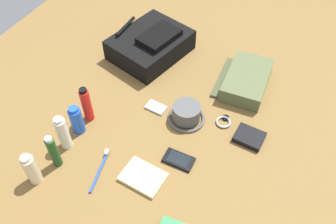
{
  "coord_description": "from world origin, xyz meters",
  "views": [
    {
      "loc": [
        -0.83,
        -0.42,
        1.13
      ],
      "look_at": [
        0.0,
        0.0,
        0.04
      ],
      "focal_mm": 38.21,
      "sensor_mm": 36.0,
      "label": 1
    }
  ],
  "objects_px": {
    "sunscreen_spray": "(87,105)",
    "wallet": "(249,137)",
    "toiletry_pouch": "(246,80)",
    "media_player": "(156,107)",
    "backpack": "(151,44)",
    "cell_phone": "(179,160)",
    "deodorant_spray": "(77,120)",
    "wristwatch": "(224,121)",
    "toothbrush": "(101,168)",
    "notepad": "(143,177)",
    "bucket_hat": "(186,114)",
    "lotion_bottle": "(31,169)",
    "toothpaste_tube": "(63,133)",
    "shampoo_bottle": "(54,152)"
  },
  "relations": [
    {
      "from": "shampoo_bottle",
      "to": "wallet",
      "type": "xyz_separation_m",
      "value": [
        0.42,
        -0.59,
        -0.06
      ]
    },
    {
      "from": "bucket_hat",
      "to": "wristwatch",
      "type": "xyz_separation_m",
      "value": [
        0.05,
        -0.14,
        -0.03
      ]
    },
    {
      "from": "bucket_hat",
      "to": "deodorant_spray",
      "type": "distance_m",
      "value": 0.43
    },
    {
      "from": "toothpaste_tube",
      "to": "notepad",
      "type": "xyz_separation_m",
      "value": [
        0.01,
        -0.33,
        -0.07
      ]
    },
    {
      "from": "notepad",
      "to": "wallet",
      "type": "bearing_deg",
      "value": -36.07
    },
    {
      "from": "shampoo_bottle",
      "to": "notepad",
      "type": "height_order",
      "value": "shampoo_bottle"
    },
    {
      "from": "bucket_hat",
      "to": "toothpaste_tube",
      "type": "height_order",
      "value": "toothpaste_tube"
    },
    {
      "from": "deodorant_spray",
      "to": "wristwatch",
      "type": "distance_m",
      "value": 0.58
    },
    {
      "from": "backpack",
      "to": "shampoo_bottle",
      "type": "distance_m",
      "value": 0.7
    },
    {
      "from": "bucket_hat",
      "to": "lotion_bottle",
      "type": "relative_size",
      "value": 1.08
    },
    {
      "from": "bucket_hat",
      "to": "media_player",
      "type": "distance_m",
      "value": 0.14
    },
    {
      "from": "lotion_bottle",
      "to": "cell_phone",
      "type": "height_order",
      "value": "lotion_bottle"
    },
    {
      "from": "backpack",
      "to": "toothpaste_tube",
      "type": "bearing_deg",
      "value": 177.25
    },
    {
      "from": "toiletry_pouch",
      "to": "shampoo_bottle",
      "type": "relative_size",
      "value": 1.87
    },
    {
      "from": "cell_phone",
      "to": "toothbrush",
      "type": "distance_m",
      "value": 0.29
    },
    {
      "from": "wallet",
      "to": "notepad",
      "type": "height_order",
      "value": "wallet"
    },
    {
      "from": "backpack",
      "to": "lotion_bottle",
      "type": "height_order",
      "value": "lotion_bottle"
    },
    {
      "from": "cell_phone",
      "to": "toothpaste_tube",
      "type": "bearing_deg",
      "value": 107.36
    },
    {
      "from": "bucket_hat",
      "to": "deodorant_spray",
      "type": "relative_size",
      "value": 1.16
    },
    {
      "from": "wristwatch",
      "to": "toothbrush",
      "type": "height_order",
      "value": "toothbrush"
    },
    {
      "from": "toothbrush",
      "to": "notepad",
      "type": "relative_size",
      "value": 1.2
    },
    {
      "from": "sunscreen_spray",
      "to": "wallet",
      "type": "xyz_separation_m",
      "value": [
        0.19,
        -0.62,
        -0.07
      ]
    },
    {
      "from": "wristwatch",
      "to": "toiletry_pouch",
      "type": "bearing_deg",
      "value": -1.4
    },
    {
      "from": "wristwatch",
      "to": "bucket_hat",
      "type": "bearing_deg",
      "value": 110.0
    },
    {
      "from": "backpack",
      "to": "cell_phone",
      "type": "relative_size",
      "value": 3.51
    },
    {
      "from": "bucket_hat",
      "to": "sunscreen_spray",
      "type": "distance_m",
      "value": 0.4
    },
    {
      "from": "toothbrush",
      "to": "media_player",
      "type": "bearing_deg",
      "value": -6.68
    },
    {
      "from": "toiletry_pouch",
      "to": "media_player",
      "type": "xyz_separation_m",
      "value": [
        -0.3,
        0.29,
        -0.03
      ]
    },
    {
      "from": "toothpaste_tube",
      "to": "wristwatch",
      "type": "xyz_separation_m",
      "value": [
        0.38,
        -0.5,
        -0.07
      ]
    },
    {
      "from": "toothpaste_tube",
      "to": "deodorant_spray",
      "type": "height_order",
      "value": "toothpaste_tube"
    },
    {
      "from": "media_player",
      "to": "notepad",
      "type": "xyz_separation_m",
      "value": [
        -0.31,
        -0.12,
        0.0
      ]
    },
    {
      "from": "toothpaste_tube",
      "to": "media_player",
      "type": "distance_m",
      "value": 0.39
    },
    {
      "from": "shampoo_bottle",
      "to": "wristwatch",
      "type": "relative_size",
      "value": 2.19
    },
    {
      "from": "sunscreen_spray",
      "to": "notepad",
      "type": "relative_size",
      "value": 1.12
    },
    {
      "from": "sunscreen_spray",
      "to": "cell_phone",
      "type": "xyz_separation_m",
      "value": [
        -0.02,
        -0.41,
        -0.07
      ]
    },
    {
      "from": "deodorant_spray",
      "to": "shampoo_bottle",
      "type": "bearing_deg",
      "value": -172.07
    },
    {
      "from": "wristwatch",
      "to": "notepad",
      "type": "relative_size",
      "value": 0.47
    },
    {
      "from": "sunscreen_spray",
      "to": "wristwatch",
      "type": "distance_m",
      "value": 0.55
    },
    {
      "from": "shampoo_bottle",
      "to": "notepad",
      "type": "relative_size",
      "value": 1.04
    },
    {
      "from": "bucket_hat",
      "to": "shampoo_bottle",
      "type": "bearing_deg",
      "value": 140.73
    },
    {
      "from": "toothpaste_tube",
      "to": "lotion_bottle",
      "type": "bearing_deg",
      "value": 178.17
    },
    {
      "from": "sunscreen_spray",
      "to": "toothbrush",
      "type": "bearing_deg",
      "value": -136.14
    },
    {
      "from": "backpack",
      "to": "sunscreen_spray",
      "type": "height_order",
      "value": "sunscreen_spray"
    },
    {
      "from": "notepad",
      "to": "deodorant_spray",
      "type": "bearing_deg",
      "value": 81.01
    },
    {
      "from": "lotion_bottle",
      "to": "notepad",
      "type": "distance_m",
      "value": 0.39
    },
    {
      "from": "cell_phone",
      "to": "toothbrush",
      "type": "relative_size",
      "value": 0.64
    },
    {
      "from": "media_player",
      "to": "toiletry_pouch",
      "type": "bearing_deg",
      "value": -43.89
    },
    {
      "from": "shampoo_bottle",
      "to": "media_player",
      "type": "relative_size",
      "value": 1.78
    },
    {
      "from": "lotion_bottle",
      "to": "toothpaste_tube",
      "type": "relative_size",
      "value": 0.89
    },
    {
      "from": "bucket_hat",
      "to": "cell_phone",
      "type": "height_order",
      "value": "bucket_hat"
    }
  ]
}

